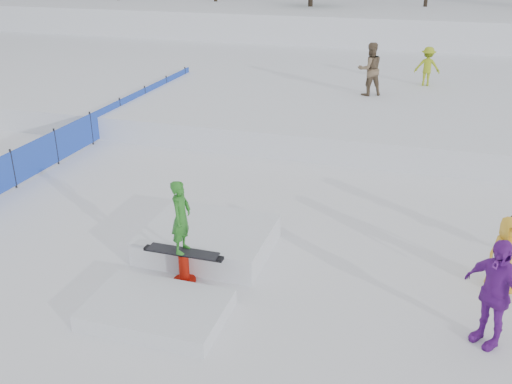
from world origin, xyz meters
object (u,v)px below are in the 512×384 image
(spectator_yellow, at_px, (506,254))
(walker_ygreen, at_px, (427,66))
(spectator_purple, at_px, (494,293))
(walker_olive, at_px, (370,69))
(safety_fence, at_px, (91,128))
(jib_rail_feature, at_px, (196,254))

(spectator_yellow, bearing_deg, walker_ygreen, 71.40)
(spectator_purple, bearing_deg, spectator_yellow, 120.11)
(walker_olive, xyz_separation_m, spectator_yellow, (3.89, -11.36, -1.02))
(spectator_purple, xyz_separation_m, spectator_yellow, (0.35, 1.74, -0.19))
(safety_fence, relative_size, walker_olive, 8.22)
(safety_fence, xyz_separation_m, walker_olive, (8.15, 6.10, 1.22))
(safety_fence, bearing_deg, walker_ygreen, 39.54)
(walker_olive, xyz_separation_m, spectator_purple, (3.53, -13.09, -0.82))
(walker_ygreen, relative_size, jib_rail_feature, 0.35)
(safety_fence, distance_m, jib_rail_feature, 8.78)
(safety_fence, bearing_deg, spectator_yellow, -23.60)
(walker_olive, distance_m, spectator_yellow, 12.05)
(safety_fence, xyz_separation_m, walker_ygreen, (10.17, 8.39, 1.01))
(walker_olive, distance_m, walker_ygreen, 3.06)
(spectator_purple, bearing_deg, jib_rail_feature, -146.69)
(spectator_yellow, height_order, jib_rail_feature, jib_rail_feature)
(walker_ygreen, bearing_deg, jib_rail_feature, 75.11)
(safety_fence, relative_size, spectator_purple, 8.43)
(walker_olive, bearing_deg, walker_ygreen, -160.49)
(walker_ygreen, bearing_deg, walker_olive, 48.95)
(walker_ygreen, distance_m, jib_rail_feature, 15.17)
(spectator_yellow, bearing_deg, walker_olive, 82.50)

